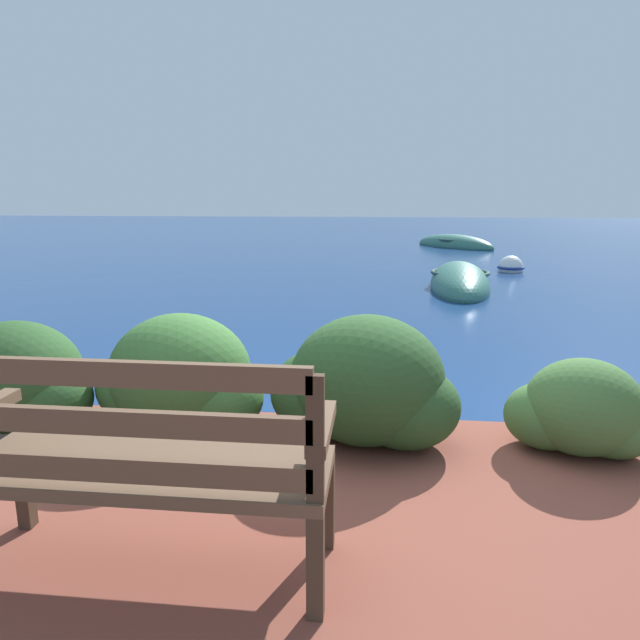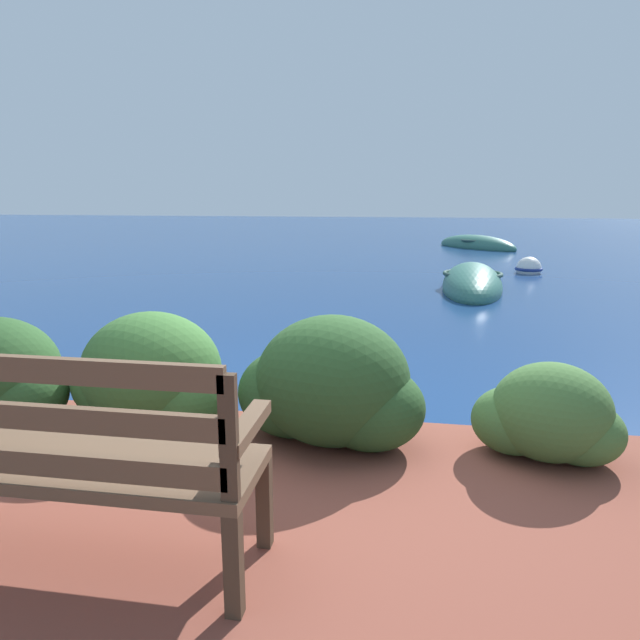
{
  "view_description": "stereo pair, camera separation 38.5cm",
  "coord_description": "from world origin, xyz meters",
  "views": [
    {
      "loc": [
        0.49,
        -3.63,
        1.69
      ],
      "look_at": [
        -0.25,
        3.23,
        0.16
      ],
      "focal_mm": 32.0,
      "sensor_mm": 36.0,
      "label": 1
    },
    {
      "loc": [
        0.87,
        -3.58,
        1.69
      ],
      "look_at": [
        -0.25,
        3.23,
        0.16
      ],
      "focal_mm": 32.0,
      "sensor_mm": 36.0,
      "label": 2
    }
  ],
  "objects": [
    {
      "name": "rowboat_mid",
      "position": [
        2.84,
        15.33,
        0.06
      ],
      "size": [
        2.78,
        3.01,
        0.72
      ],
      "rotation": [
        0.0,
        0.0,
        5.42
      ],
      "color": "#336B5B",
      "rests_on": "ground_plane"
    },
    {
      "name": "hedge_clump_centre",
      "position": [
        -0.76,
        -0.34,
        0.55
      ],
      "size": [
        1.11,
        0.8,
        0.75
      ],
      "color": "#38662D",
      "rests_on": "patio_terrace"
    },
    {
      "name": "mooring_buoy",
      "position": [
        3.35,
        9.37,
        0.09
      ],
      "size": [
        0.59,
        0.59,
        0.53
      ],
      "color": "white",
      "rests_on": "ground_plane"
    },
    {
      "name": "rowboat_nearest",
      "position": [
        1.93,
        6.98,
        0.07
      ],
      "size": [
        1.27,
        3.31,
        0.79
      ],
      "rotation": [
        0.0,
        0.0,
        1.5
      ],
      "color": "#336B5B",
      "rests_on": "ground_plane"
    },
    {
      "name": "hedge_clump_far_right",
      "position": [
        1.65,
        -0.4,
        0.46
      ],
      "size": [
        0.82,
        0.59,
        0.56
      ],
      "color": "#426B33",
      "rests_on": "patio_terrace"
    },
    {
      "name": "ground_plane",
      "position": [
        0.0,
        0.0,
        0.0
      ],
      "size": [
        80.0,
        80.0,
        0.0
      ],
      "color": "navy"
    },
    {
      "name": "hedge_clump_right",
      "position": [
        0.41,
        -0.38,
        0.56
      ],
      "size": [
        1.15,
        0.83,
        0.78
      ],
      "color": "#284C23",
      "rests_on": "patio_terrace"
    },
    {
      "name": "park_bench",
      "position": [
        -0.39,
        -1.73,
        0.7
      ],
      "size": [
        1.43,
        0.48,
        0.93
      ],
      "rotation": [
        0.0,
        0.0,
        0.11
      ],
      "color": "#433123",
      "rests_on": "patio_terrace"
    },
    {
      "name": "hedge_clump_left",
      "position": [
        -1.79,
        -0.44,
        0.52
      ],
      "size": [
        1.03,
        0.74,
        0.7
      ],
      "color": "#284C23",
      "rests_on": "patio_terrace"
    }
  ]
}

